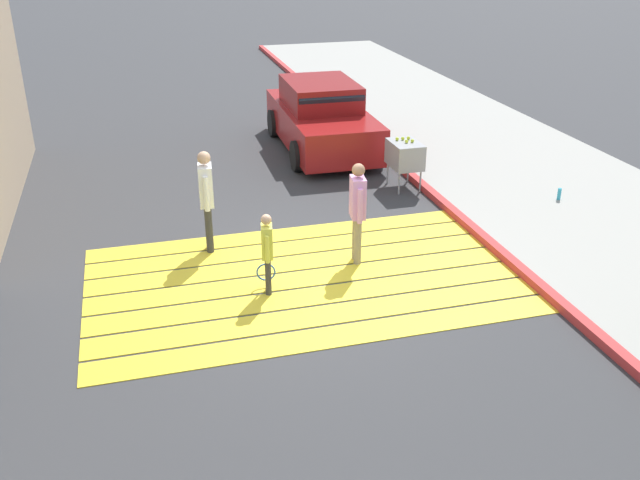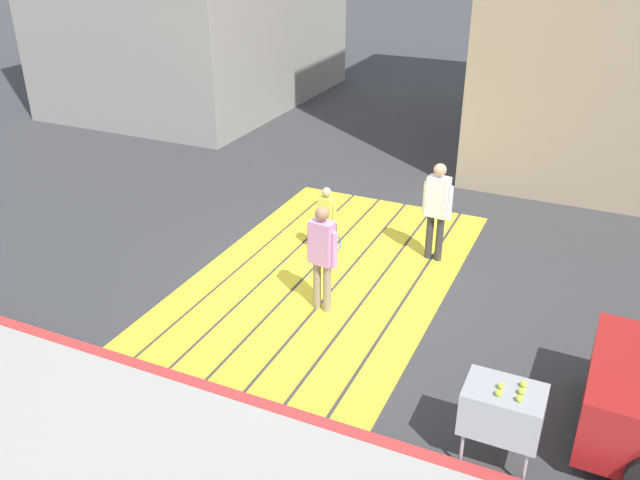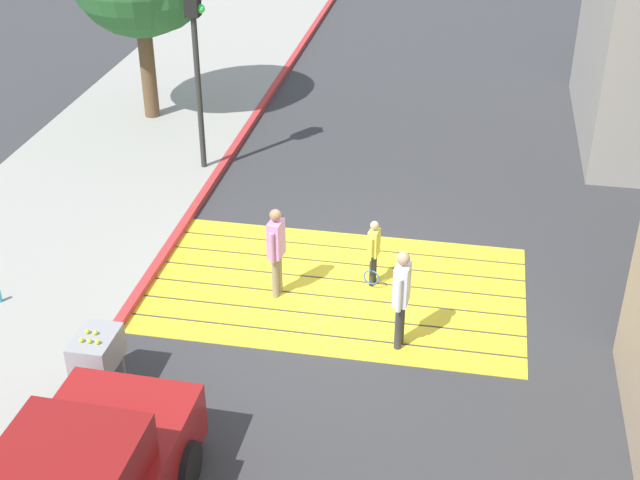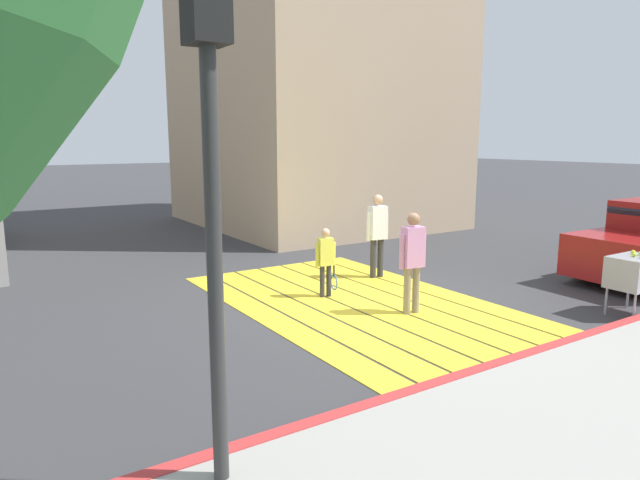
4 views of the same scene
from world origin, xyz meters
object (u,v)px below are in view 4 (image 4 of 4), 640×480
Objects in this scene: traffic_light_corner at (208,99)px; pedestrian_adult_lead at (413,256)px; tennis_ball_cart at (634,272)px; pedestrian_child_with_racket at (326,259)px; pedestrian_adult_trailing at (377,230)px.

pedestrian_adult_lead is (2.63, -4.40, -2.09)m from traffic_light_corner.
pedestrian_child_with_racket is (3.49, 3.51, -0.01)m from tennis_ball_cart.
pedestrian_adult_trailing is (4.81, -5.43, -2.06)m from traffic_light_corner.
traffic_light_corner is 4.17× the size of tennis_ball_cart.
tennis_ball_cart is 0.82× the size of pedestrian_child_with_racket.
traffic_light_corner is at bearing 137.80° from pedestrian_child_with_racket.
traffic_light_corner is at bearing 120.86° from pedestrian_adult_lead.
pedestrian_adult_trailing reaches higher than tennis_ball_cart.
tennis_ball_cart is 4.53m from pedestrian_adult_trailing.
traffic_light_corner is 7.69m from tennis_ball_cart.
pedestrian_adult_trailing is (2.18, -1.04, 0.03)m from pedestrian_adult_lead.
pedestrian_adult_lead is at bearing -158.38° from pedestrian_child_with_racket.
tennis_ball_cart is at bearing -84.68° from traffic_light_corner.
pedestrian_adult_trailing is 1.79m from pedestrian_child_with_racket.
pedestrian_child_with_racket reaches higher than tennis_ball_cart.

